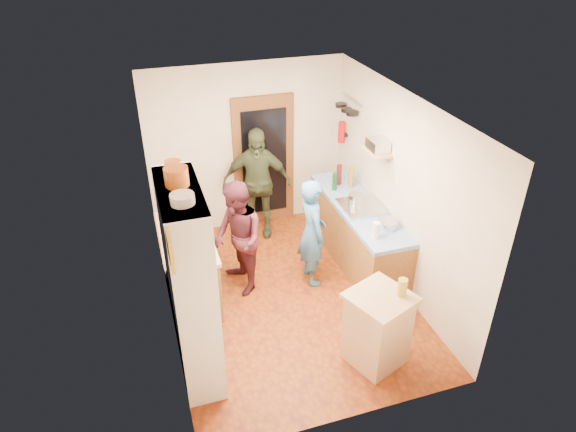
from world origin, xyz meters
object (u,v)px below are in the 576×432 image
island_base (377,330)px  person_back (258,183)px  right_counter_base (357,235)px  person_left (239,237)px  hutch_body (190,285)px  person_hob (315,233)px

island_base → person_back: person_back is taller
right_counter_base → person_back: person_back is taller
person_left → person_back: (0.58, 1.23, 0.09)m
hutch_body → right_counter_base: 2.90m
hutch_body → person_hob: bearing=30.6°
hutch_body → person_hob: 2.06m
island_base → person_left: bearing=122.4°
hutch_body → person_left: (0.77, 1.21, -0.32)m
hutch_body → person_hob: (1.75, 1.03, -0.34)m
island_base → person_hob: person_hob is taller
person_left → person_hob: bearing=71.5°
hutch_body → island_base: size_ratio=2.56×
hutch_body → island_base: hutch_body is taller
person_back → person_hob: bearing=-57.2°
person_hob → person_back: size_ratio=0.87×
person_back → hutch_body: bearing=-102.0°
person_left → person_back: person_back is taller
hutch_body → person_hob: size_ratio=1.45×
island_base → person_back: 3.08m
right_counter_base → person_hob: person_hob is taller
person_hob → person_left: size_ratio=0.97×
right_counter_base → person_left: size_ratio=1.41×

